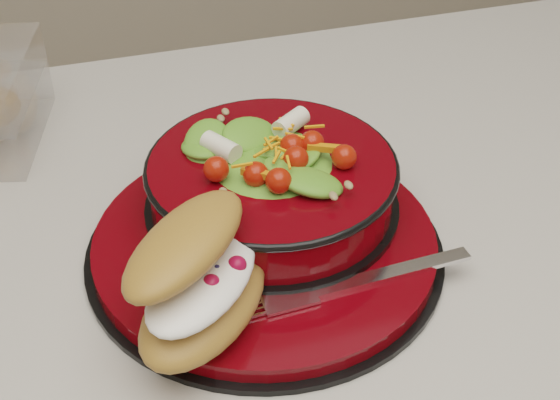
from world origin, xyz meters
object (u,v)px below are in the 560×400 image
object	(u,v)px
croissant	(200,279)
fork	(361,280)
salad_bowl	(272,175)
dinner_plate	(266,244)

from	to	relation	value
croissant	fork	xyz separation A→B (m)	(0.13, 0.00, -0.04)
salad_bowl	fork	world-z (taller)	salad_bowl
fork	salad_bowl	bearing A→B (deg)	16.76
dinner_plate	salad_bowl	world-z (taller)	salad_bowl
dinner_plate	fork	xyz separation A→B (m)	(0.06, -0.08, 0.01)
dinner_plate	croissant	distance (m)	0.12
dinner_plate	salad_bowl	bearing A→B (deg)	66.19
dinner_plate	fork	distance (m)	0.10
dinner_plate	croissant	world-z (taller)	croissant
dinner_plate	croissant	size ratio (longest dim) A/B	1.88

